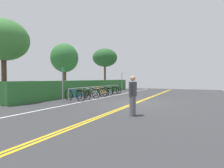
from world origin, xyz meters
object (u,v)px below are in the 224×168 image
at_px(bicycle_5, 106,91).
at_px(bicycle_0, 75,95).
at_px(sign_post_near, 63,81).
at_px(bicycle_2, 90,93).
at_px(bicycle_1, 83,95).
at_px(bicycle_7, 115,90).
at_px(sign_post_far, 122,81).
at_px(bike_rack, 99,89).
at_px(tree_near_left, 3,40).
at_px(bicycle_6, 110,90).
at_px(pedestrian, 133,93).
at_px(bicycle_3, 97,92).
at_px(tree_mid, 65,58).
at_px(tree_far_right, 105,58).
at_px(bicycle_4, 100,92).

bearing_deg(bicycle_5, bicycle_0, -178.19).
bearing_deg(sign_post_near, bicycle_2, -2.73).
bearing_deg(bicycle_5, bicycle_1, -176.65).
height_order(bicycle_7, sign_post_far, sign_post_far).
distance_m(bike_rack, tree_near_left, 7.39).
distance_m(bicycle_6, pedestrian, 9.90).
bearing_deg(bicycle_7, sign_post_far, -20.48).
relative_size(bicycle_3, bicycle_5, 1.06).
relative_size(bicycle_5, tree_mid, 0.36).
bearing_deg(bicycle_3, tree_far_right, 24.63).
distance_m(bicycle_6, bicycle_7, 0.90).
height_order(pedestrian, sign_post_far, sign_post_far).
height_order(sign_post_near, sign_post_far, sign_post_near).
relative_size(sign_post_far, tree_far_right, 0.39).
bearing_deg(tree_far_right, sign_post_near, -163.35).
height_order(bicycle_5, tree_mid, tree_mid).
height_order(bicycle_2, tree_near_left, tree_near_left).
relative_size(bicycle_3, bicycle_7, 1.13).
height_order(bike_rack, sign_post_near, sign_post_near).
bearing_deg(tree_far_right, bicycle_0, -161.33).
distance_m(bike_rack, sign_post_near, 4.29).
xyz_separation_m(bicycle_0, sign_post_near, (-0.97, 0.15, 0.94)).
height_order(bike_rack, bicycle_4, bike_rack).
xyz_separation_m(bicycle_1, bicycle_2, (1.03, 0.08, 0.05)).
xyz_separation_m(bicycle_4, tree_mid, (-0.10, 3.80, 3.02)).
bearing_deg(bicycle_3, bike_rack, 15.82).
height_order(bicycle_7, tree_mid, tree_mid).
height_order(bicycle_1, bicycle_7, bicycle_7).
bearing_deg(tree_near_left, tree_far_right, 1.99).
bearing_deg(tree_near_left, bike_rack, -29.34).
distance_m(bicycle_5, tree_far_right, 8.56).
bearing_deg(bicycle_5, bike_rack, -176.47).
bearing_deg(bicycle_1, bicycle_4, 4.80).
bearing_deg(tree_near_left, bicycle_0, -52.51).
distance_m(bicycle_0, bicycle_7, 6.50).
bearing_deg(pedestrian, bicycle_3, 41.32).
distance_m(bicycle_2, tree_near_left, 6.55).
height_order(bicycle_0, bicycle_6, bicycle_0).
xyz_separation_m(bicycle_2, bicycle_5, (2.68, 0.14, -0.04)).
bearing_deg(sign_post_far, bicycle_0, 178.20).
bearing_deg(sign_post_far, bicycle_2, 177.48).
height_order(bicycle_0, bicycle_2, bicycle_0).
height_order(bicycle_0, sign_post_near, sign_post_near).
relative_size(bicycle_0, bicycle_1, 1.17).
height_order(bicycle_5, bicycle_7, bicycle_5).
relative_size(bicycle_6, sign_post_near, 0.81).
bearing_deg(pedestrian, bicycle_0, 60.96).
relative_size(bicycle_4, tree_near_left, 0.34).
distance_m(bicycle_4, tree_mid, 4.86).
bearing_deg(sign_post_far, bicycle_5, 172.40).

